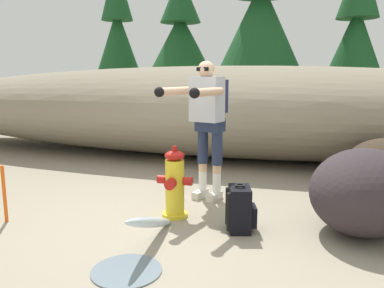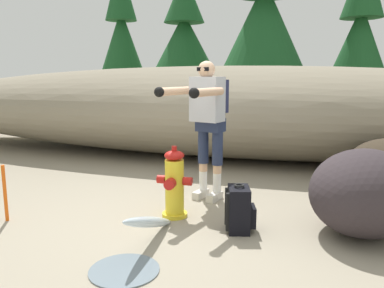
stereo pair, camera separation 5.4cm
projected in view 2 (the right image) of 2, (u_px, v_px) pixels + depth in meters
ground_plane at (172, 220)px, 4.15m from camera, size 56.00×56.00×0.04m
dirt_embankment at (232, 111)px, 7.28m from camera, size 14.66×3.20×1.68m
fire_hydrant at (174, 184)px, 4.13m from camera, size 0.38×0.33×0.77m
hydrant_water_jet at (145, 232)px, 3.39m from camera, size 0.55×1.38×0.51m
utility_worker at (207, 113)px, 4.58m from camera, size 0.68×1.04×1.67m
spare_backpack at (239, 210)px, 3.77m from camera, size 0.33×0.34×0.47m
boulder_large at (365, 192)px, 3.67m from camera, size 1.41×1.49×0.83m
pine_tree_far_left at (122, 31)px, 15.83m from camera, size 1.97×1.97×6.07m
pine_tree_left at (184, 31)px, 14.44m from camera, size 2.33×2.33×5.21m
pine_tree_center at (264, 10)px, 11.99m from camera, size 2.74×2.74×6.30m
pine_tree_right at (360, 30)px, 11.48m from camera, size 1.89×1.89×5.19m
survey_stake at (5, 193)px, 4.01m from camera, size 0.04×0.04×0.60m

